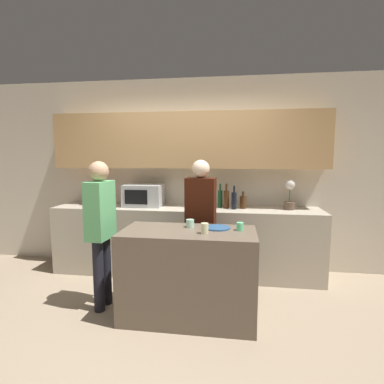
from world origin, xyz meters
name	(u,v)px	position (x,y,z in m)	size (l,w,h in m)	color
ground_plane	(161,329)	(0.00, 0.00, 0.00)	(14.00, 14.00, 0.00)	gray
back_wall	(188,162)	(0.00, 1.66, 1.54)	(6.40, 0.40, 2.70)	beige
back_counter	(185,240)	(0.00, 1.39, 0.46)	(3.60, 0.62, 0.92)	#B7AD99
kitchen_island	(188,274)	(0.22, 0.26, 0.45)	(1.32, 0.64, 0.89)	brown
microwave	(144,195)	(-0.59, 1.43, 1.07)	(0.52, 0.39, 0.30)	#B7BABC
toaster	(94,198)	(-1.34, 1.43, 1.01)	(0.26, 0.16, 0.18)	#B21E19
potted_plant	(290,194)	(1.37, 1.43, 1.12)	(0.14, 0.14, 0.40)	brown
bottle_0	(220,198)	(0.47, 1.47, 1.04)	(0.06, 0.06, 0.32)	#194723
bottle_1	(226,199)	(0.55, 1.40, 1.05)	(0.07, 0.07, 0.33)	#472814
bottle_2	(234,200)	(0.66, 1.35, 1.04)	(0.07, 0.07, 0.31)	black
bottle_3	(243,202)	(0.77, 1.42, 1.01)	(0.08, 0.08, 0.23)	#472814
plate_on_island	(217,228)	(0.49, 0.39, 0.90)	(0.26, 0.26, 0.01)	#2D5684
cup_0	(205,228)	(0.39, 0.17, 0.94)	(0.07, 0.07, 0.10)	beige
cup_1	(190,223)	(0.22, 0.40, 0.93)	(0.08, 0.08, 0.08)	#B3E8C9
cup_2	(240,226)	(0.72, 0.34, 0.93)	(0.07, 0.07, 0.08)	#6BE99D
person_left	(101,223)	(-0.72, 0.32, 0.92)	(0.21, 0.35, 1.57)	black
person_center	(201,215)	(0.27, 0.84, 0.93)	(0.36, 0.22, 1.57)	black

